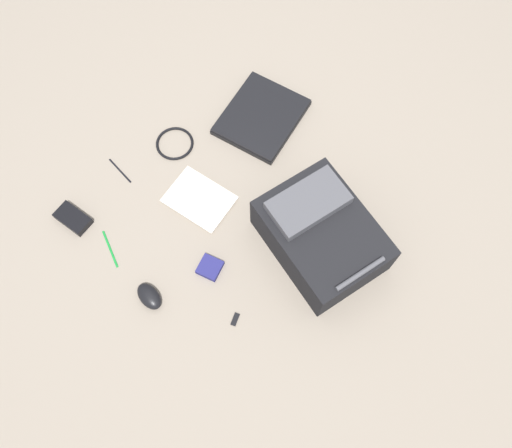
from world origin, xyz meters
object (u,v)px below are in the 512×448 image
object	(u,v)px
backpack	(321,234)
pen_black	(120,170)
earbud_pouch	(210,268)
usb_stick	(235,319)
pen_blue	(110,249)
power_brick	(73,218)
cable_coil	(175,143)
computer_mouse	(149,296)
laptop	(261,117)
book_red	(199,199)

from	to	relation	value
backpack	pen_black	distance (m)	0.79
backpack	earbud_pouch	world-z (taller)	backpack
usb_stick	pen_blue	bearing A→B (deg)	-73.83
usb_stick	backpack	bearing A→B (deg)	178.62
power_brick	pen_black	world-z (taller)	power_brick
pen_black	cable_coil	bearing A→B (deg)	165.56
pen_black	power_brick	bearing A→B (deg)	9.09
computer_mouse	power_brick	size ratio (longest dim) A/B	0.84
cable_coil	pen_blue	xyz separation A→B (m)	(0.45, 0.16, -0.00)
laptop	pen_blue	xyz separation A→B (m)	(0.76, 0.01, -0.01)
backpack	usb_stick	bearing A→B (deg)	-1.38
power_brick	pen_blue	size ratio (longest dim) A/B	0.86
backpack	usb_stick	size ratio (longest dim) A/B	10.54
computer_mouse	earbud_pouch	world-z (taller)	computer_mouse
cable_coil	power_brick	size ratio (longest dim) A/B	1.13
computer_mouse	earbud_pouch	xyz separation A→B (m)	(-0.22, 0.07, -0.01)
backpack	cable_coil	distance (m)	0.68
cable_coil	pen_black	bearing A→B (deg)	-14.44
book_red	earbud_pouch	distance (m)	0.27
earbud_pouch	pen_blue	bearing A→B (deg)	-55.88
power_brick	laptop	bearing A→B (deg)	167.75
cable_coil	computer_mouse	bearing A→B (deg)	40.79
pen_black	pen_blue	xyz separation A→B (m)	(0.22, 0.22, 0.00)
book_red	cable_coil	world-z (taller)	book_red
laptop	backpack	bearing A→B (deg)	66.39
earbud_pouch	pen_black	bearing A→B (deg)	-92.05
earbud_pouch	usb_stick	xyz separation A→B (m)	(0.06, 0.19, -0.01)
earbud_pouch	power_brick	bearing A→B (deg)	-64.72
cable_coil	usb_stick	world-z (taller)	cable_coil
laptop	pen_black	xyz separation A→B (m)	(0.54, -0.21, -0.01)
cable_coil	power_brick	bearing A→B (deg)	-2.23
laptop	cable_coil	xyz separation A→B (m)	(0.32, -0.15, -0.01)
laptop	earbud_pouch	xyz separation A→B (m)	(0.56, 0.31, -0.00)
pen_black	pen_blue	bearing A→B (deg)	44.50
book_red	computer_mouse	size ratio (longest dim) A/B	2.47
pen_black	earbud_pouch	xyz separation A→B (m)	(0.02, 0.52, 0.01)
backpack	cable_coil	size ratio (longest dim) A/B	3.23
computer_mouse	usb_stick	distance (m)	0.30
computer_mouse	pen_blue	distance (m)	0.24
computer_mouse	pen_black	world-z (taller)	computer_mouse
laptop	power_brick	world-z (taller)	laptop
laptop	book_red	bearing A→B (deg)	12.25
cable_coil	power_brick	xyz separation A→B (m)	(0.47, -0.02, 0.01)
power_brick	earbud_pouch	distance (m)	0.53
cable_coil	power_brick	distance (m)	0.47
laptop	power_brick	bearing A→B (deg)	-12.25
backpack	earbud_pouch	bearing A→B (deg)	-30.86
laptop	pen_blue	bearing A→B (deg)	0.66
power_brick	earbud_pouch	world-z (taller)	power_brick
pen_black	computer_mouse	bearing A→B (deg)	62.54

